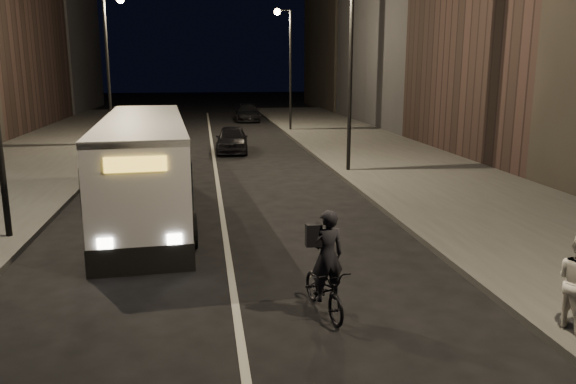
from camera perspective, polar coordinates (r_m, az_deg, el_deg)
name	(u,v)px	position (r m, az deg, el deg)	size (l,w,h in m)	color
ground	(233,287)	(11.88, -5.64, -9.60)	(180.00, 180.00, 0.00)	black
sidewalk_right	(397,162)	(26.93, 11.03, 3.00)	(7.00, 70.00, 0.16)	#373735
sidewalk_left	(15,172)	(26.60, -26.02, 1.83)	(7.00, 70.00, 0.16)	#373735
streetlight_right_mid	(345,44)	(23.73, 5.78, 14.71)	(1.20, 0.44, 8.12)	black
streetlight_right_far	(287,53)	(39.43, -0.14, 13.93)	(1.20, 0.44, 8.12)	black
streetlight_left_far	(112,50)	(33.35, -17.48, 13.60)	(1.20, 0.44, 8.12)	black
city_bus	(145,162)	(17.80, -14.34, 2.98)	(3.15, 11.14, 2.97)	white
cyclist_on_bicycle	(325,280)	(10.40, 3.78, -8.87)	(0.91, 1.84, 2.03)	black
car_near	(232,139)	(30.14, -5.71, 5.37)	(1.64, 4.09, 1.39)	black
car_mid	(153,127)	(36.54, -13.55, 6.40)	(1.53, 4.40, 1.45)	#333335
car_far	(248,112)	(47.47, -4.13, 8.06)	(1.99, 4.89, 1.42)	black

